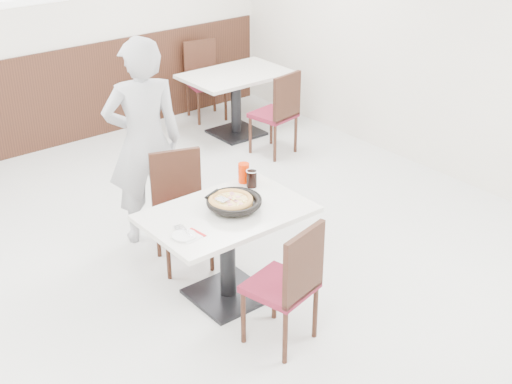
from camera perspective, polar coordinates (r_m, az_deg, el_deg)
floor at (r=5.78m, az=-2.21°, el=-7.16°), size 7.00×7.00×0.00m
wall_back at (r=8.11m, az=-17.70°, el=12.53°), size 6.00×0.04×2.80m
wall_right at (r=7.23m, az=17.39°, el=10.94°), size 0.04×7.00×2.80m
wainscot_back at (r=8.33m, az=-16.84°, el=6.86°), size 5.90×0.03×1.10m
main_table at (r=5.41m, az=-2.29°, el=-5.05°), size 1.21×0.82×0.75m
chair_near at (r=4.91m, az=1.93°, el=-7.32°), size 0.50×0.50×0.95m
chair_far at (r=5.80m, az=-5.86°, el=-1.69°), size 0.53×0.53×0.95m
trivet at (r=5.23m, az=-1.96°, el=-1.28°), size 0.12×0.12×0.04m
pizza_pan at (r=5.22m, az=-1.76°, el=-1.00°), size 0.36×0.36×0.01m
pizza at (r=5.22m, az=-2.04°, el=-0.82°), size 0.33×0.33×0.02m
pizza_server at (r=5.19m, az=-2.73°, el=-0.59°), size 0.08×0.10×0.00m
napkin at (r=4.93m, az=-5.39°, el=-3.51°), size 0.17×0.17×0.00m
side_plate at (r=4.92m, az=-5.78°, el=-3.49°), size 0.17×0.17×0.01m
fork at (r=4.95m, az=-5.58°, el=-3.13°), size 0.06×0.18×0.00m
cola_glass at (r=5.55m, az=-0.35°, el=1.04°), size 0.08×0.08×0.13m
red_cup at (r=5.62m, az=-0.99°, el=1.54°), size 0.09×0.09×0.16m
diner_person at (r=6.05m, az=-8.94°, el=3.92°), size 0.77×0.63×1.82m
bg_table_right at (r=8.46m, az=-1.61°, el=7.06°), size 1.20×0.80×0.75m
bg_chair_right_near at (r=7.89m, az=1.39°, el=6.37°), size 0.49×0.49×0.95m
bg_chair_right_far at (r=8.94m, az=-4.01°, el=8.79°), size 0.50×0.50×0.95m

